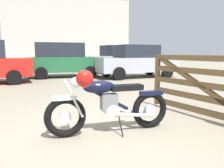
{
  "coord_description": "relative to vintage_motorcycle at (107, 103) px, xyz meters",
  "views": [
    {
      "loc": [
        -0.91,
        -3.47,
        1.3
      ],
      "look_at": [
        0.38,
        0.31,
        0.72
      ],
      "focal_mm": 35.29,
      "sensor_mm": 36.0,
      "label": 1
    }
  ],
  "objects": [
    {
      "name": "timber_gate",
      "position": [
        2.05,
        -0.07,
        0.21
      ],
      "size": [
        0.72,
        2.5,
        1.6
      ],
      "rotation": [
        0.0,
        0.0,
        1.81
      ],
      "color": "brown",
      "rests_on": "ground_plane"
    },
    {
      "name": "pale_sedan_back",
      "position": [
        3.88,
        7.22,
        0.34
      ],
      "size": [
        4.28,
        2.09,
        1.67
      ],
      "rotation": [
        0.0,
        0.0,
        3.19
      ],
      "color": "black",
      "rests_on": "ground_plane"
    },
    {
      "name": "vintage_motorcycle",
      "position": [
        0.0,
        0.0,
        0.0
      ],
      "size": [
        2.08,
        0.74,
        1.07
      ],
      "rotation": [
        0.0,
        0.0,
        3.13
      ],
      "color": "black",
      "rests_on": "ground_plane"
    },
    {
      "name": "ground_plane",
      "position": [
        -0.13,
        0.19,
        -0.49
      ],
      "size": [
        80.0,
        80.0,
        0.0
      ],
      "primitive_type": "plane",
      "color": "gray"
    },
    {
      "name": "red_hatchback_near",
      "position": [
        0.29,
        8.57,
        0.43
      ],
      "size": [
        3.96,
        1.95,
        1.78
      ],
      "rotation": [
        0.0,
        0.0,
        -0.04
      ],
      "color": "black",
      "rests_on": "ground_plane"
    },
    {
      "name": "dark_sedan_left",
      "position": [
        4.64,
        10.49,
        0.45
      ],
      "size": [
        4.93,
        2.57,
        1.74
      ],
      "rotation": [
        0.0,
        0.0,
        3.32
      ],
      "color": "black",
      "rests_on": "ground_plane"
    },
    {
      "name": "industrial_building",
      "position": [
        3.07,
        29.1,
        3.77
      ],
      "size": [
        15.49,
        13.12,
        17.14
      ],
      "rotation": [
        0.0,
        0.0,
        -0.05
      ],
      "color": "beige",
      "rests_on": "ground_plane"
    }
  ]
}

